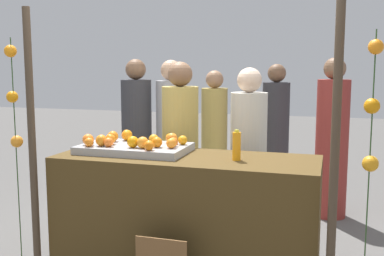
% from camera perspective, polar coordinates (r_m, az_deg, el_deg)
% --- Properties ---
extents(stall_counter, '(2.01, 0.73, 0.95)m').
position_cam_1_polar(stall_counter, '(3.67, -0.70, -10.77)').
color(stall_counter, '#4C3819').
rests_on(stall_counter, ground_plane).
extents(orange_tray, '(0.86, 0.51, 0.06)m').
position_cam_1_polar(orange_tray, '(3.75, -7.07, -2.51)').
color(orange_tray, '#9EA0A5').
rests_on(orange_tray, stall_counter).
extents(orange_0, '(0.09, 0.09, 0.09)m').
position_cam_1_polar(orange_0, '(3.71, -11.08, -1.51)').
color(orange_0, orange).
rests_on(orange_0, orange_tray).
extents(orange_1, '(0.07, 0.07, 0.07)m').
position_cam_1_polar(orange_1, '(3.71, -1.15, -1.50)').
color(orange_1, orange).
rests_on(orange_1, orange_tray).
extents(orange_2, '(0.09, 0.09, 0.09)m').
position_cam_1_polar(orange_2, '(3.96, -8.01, -0.87)').
color(orange_2, orange).
rests_on(orange_2, orange_tray).
extents(orange_3, '(0.09, 0.09, 0.09)m').
position_cam_1_polar(orange_3, '(3.91, -9.71, -1.02)').
color(orange_3, orange).
rests_on(orange_3, orange_tray).
extents(orange_4, '(0.09, 0.09, 0.09)m').
position_cam_1_polar(orange_4, '(3.78, -12.66, -1.40)').
color(orange_4, orange).
rests_on(orange_4, orange_tray).
extents(orange_5, '(0.08, 0.08, 0.08)m').
position_cam_1_polar(orange_5, '(3.74, -4.73, -1.39)').
color(orange_5, orange).
rests_on(orange_5, orange_tray).
extents(orange_6, '(0.07, 0.07, 0.07)m').
position_cam_1_polar(orange_6, '(3.63, -2.31, -1.73)').
color(orange_6, orange).
rests_on(orange_6, orange_tray).
extents(orange_7, '(0.07, 0.07, 0.07)m').
position_cam_1_polar(orange_7, '(3.67, -10.22, -1.73)').
color(orange_7, orange).
rests_on(orange_7, orange_tray).
extents(orange_8, '(0.09, 0.09, 0.09)m').
position_cam_1_polar(orange_8, '(3.60, -7.29, -1.71)').
color(orange_8, orange).
rests_on(orange_8, orange_tray).
extents(orange_9, '(0.09, 0.09, 0.09)m').
position_cam_1_polar(orange_9, '(3.57, -6.09, -1.79)').
color(orange_9, orange).
rests_on(orange_9, orange_tray).
extents(orange_10, '(0.07, 0.07, 0.07)m').
position_cam_1_polar(orange_10, '(3.83, -2.72, -1.22)').
color(orange_10, orange).
rests_on(orange_10, orange_tray).
extents(orange_11, '(0.08, 0.08, 0.08)m').
position_cam_1_polar(orange_11, '(3.60, -4.32, -1.75)').
color(orange_11, orange).
rests_on(orange_11, orange_tray).
extents(orange_12, '(0.09, 0.09, 0.09)m').
position_cam_1_polar(orange_12, '(3.78, -10.02, -1.37)').
color(orange_12, orange).
rests_on(orange_12, orange_tray).
extents(orange_13, '(0.08, 0.08, 0.08)m').
position_cam_1_polar(orange_13, '(3.55, -2.57, -1.90)').
color(orange_13, orange).
rests_on(orange_13, orange_tray).
extents(orange_14, '(0.09, 0.09, 0.09)m').
position_cam_1_polar(orange_14, '(3.74, -2.50, -1.30)').
color(orange_14, orange).
rests_on(orange_14, orange_tray).
extents(orange_15, '(0.07, 0.07, 0.07)m').
position_cam_1_polar(orange_15, '(3.70, -12.55, -1.72)').
color(orange_15, orange).
rests_on(orange_15, orange_tray).
extents(orange_16, '(0.08, 0.08, 0.08)m').
position_cam_1_polar(orange_16, '(3.47, -5.30, -2.16)').
color(orange_16, orange).
rests_on(orange_16, orange_tray).
extents(juice_bottle, '(0.06, 0.06, 0.23)m').
position_cam_1_polar(juice_bottle, '(3.41, 5.51, -2.21)').
color(juice_bottle, orange).
rests_on(juice_bottle, stall_counter).
extents(vendor_left, '(0.34, 0.34, 1.67)m').
position_cam_1_polar(vendor_left, '(4.31, -1.44, -3.81)').
color(vendor_left, tan).
rests_on(vendor_left, ground_plane).
extents(vendor_right, '(0.32, 0.32, 1.62)m').
position_cam_1_polar(vendor_right, '(4.20, 6.92, -4.51)').
color(vendor_right, beige).
rests_on(vendor_right, ground_plane).
extents(crowd_person_0, '(0.34, 0.34, 1.70)m').
position_cam_1_polar(crowd_person_0, '(5.24, -2.55, -1.60)').
color(crowd_person_0, '#99999E').
rests_on(crowd_person_0, ground_plane).
extents(crowd_person_1, '(0.34, 0.34, 1.71)m').
position_cam_1_polar(crowd_person_1, '(5.35, -6.80, -1.41)').
color(crowd_person_1, '#333338').
rests_on(crowd_person_1, ground_plane).
extents(crowd_person_2, '(0.33, 0.33, 1.66)m').
position_cam_1_polar(crowd_person_2, '(5.82, 10.21, -0.98)').
color(crowd_person_2, '#333338').
rests_on(crowd_person_2, ground_plane).
extents(crowd_person_3, '(0.32, 0.32, 1.58)m').
position_cam_1_polar(crowd_person_3, '(5.65, 2.75, -1.49)').
color(crowd_person_3, tan).
rests_on(crowd_person_3, ground_plane).
extents(crowd_person_4, '(0.35, 0.35, 1.72)m').
position_cam_1_polar(crowd_person_4, '(5.21, 16.82, -1.87)').
color(crowd_person_4, maroon).
rests_on(crowd_person_4, ground_plane).
extents(canopy_post_left, '(0.06, 0.06, 2.06)m').
position_cam_1_polar(canopy_post_left, '(3.67, -19.05, -2.26)').
color(canopy_post_left, '#473828').
rests_on(canopy_post_left, ground_plane).
extents(canopy_post_right, '(0.06, 0.06, 2.06)m').
position_cam_1_polar(canopy_post_right, '(2.98, 17.11, -4.42)').
color(canopy_post_right, '#473828').
rests_on(canopy_post_right, ground_plane).
extents(garland_strand_left, '(0.11, 0.10, 1.84)m').
position_cam_1_polar(garland_strand_left, '(3.72, -21.12, 3.22)').
color(garland_strand_left, '#2D4C23').
rests_on(garland_strand_left, ground_plane).
extents(garland_strand_right, '(0.10, 0.10, 1.84)m').
position_cam_1_polar(garland_strand_right, '(2.88, 21.30, 1.49)').
color(garland_strand_right, '#2D4C23').
rests_on(garland_strand_right, ground_plane).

